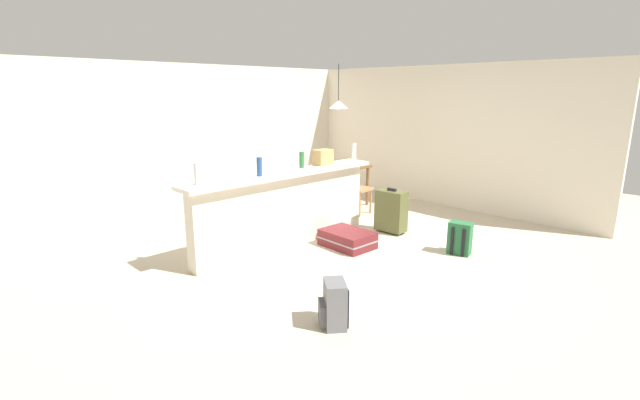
# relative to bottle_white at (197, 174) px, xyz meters

# --- Properties ---
(ground_plane) EXTENTS (13.00, 13.00, 0.05)m
(ground_plane) POSITION_rel_bottle_white_xyz_m (1.73, -0.41, -1.17)
(ground_plane) COLOR beige
(wall_back) EXTENTS (6.60, 0.10, 2.50)m
(wall_back) POSITION_rel_bottle_white_xyz_m (1.73, 2.64, 0.11)
(wall_back) COLOR silver
(wall_back) RESTS_ON ground_plane
(wall_right) EXTENTS (0.10, 6.00, 2.50)m
(wall_right) POSITION_rel_bottle_white_xyz_m (4.78, -0.11, 0.11)
(wall_right) COLOR silver
(wall_right) RESTS_ON ground_plane
(partition_half_wall) EXTENTS (2.80, 0.20, 0.97)m
(partition_half_wall) POSITION_rel_bottle_white_xyz_m (1.22, -0.06, -0.66)
(partition_half_wall) COLOR silver
(partition_half_wall) RESTS_ON ground_plane
(bar_countertop) EXTENTS (2.96, 0.40, 0.05)m
(bar_countertop) POSITION_rel_bottle_white_xyz_m (1.22, -0.06, -0.15)
(bar_countertop) COLOR white
(bar_countertop) RESTS_ON partition_half_wall
(bottle_white) EXTENTS (0.07, 0.07, 0.25)m
(bottle_white) POSITION_rel_bottle_white_xyz_m (0.00, 0.00, 0.00)
(bottle_white) COLOR silver
(bottle_white) RESTS_ON bar_countertop
(bottle_blue) EXTENTS (0.07, 0.07, 0.24)m
(bottle_blue) POSITION_rel_bottle_white_xyz_m (0.81, -0.07, -0.00)
(bottle_blue) COLOR #284C89
(bottle_blue) RESTS_ON bar_countertop
(bottle_green) EXTENTS (0.07, 0.07, 0.22)m
(bottle_green) POSITION_rel_bottle_white_xyz_m (1.61, 0.02, -0.01)
(bottle_green) COLOR #2D6B38
(bottle_green) RESTS_ON bar_countertop
(bottle_clear) EXTENTS (0.06, 0.06, 0.28)m
(bottle_clear) POSITION_rel_bottle_white_xyz_m (2.52, -0.13, 0.02)
(bottle_clear) COLOR silver
(bottle_clear) RESTS_ON bar_countertop
(grocery_bag) EXTENTS (0.26, 0.18, 0.22)m
(grocery_bag) POSITION_rel_bottle_white_xyz_m (1.98, -0.01, -0.01)
(grocery_bag) COLOR tan
(grocery_bag) RESTS_ON bar_countertop
(dining_table) EXTENTS (1.10, 0.80, 0.74)m
(dining_table) POSITION_rel_bottle_white_xyz_m (3.27, 0.96, -0.50)
(dining_table) COLOR brown
(dining_table) RESTS_ON ground_plane
(dining_chair_near_partition) EXTENTS (0.43, 0.43, 0.93)m
(dining_chair_near_partition) POSITION_rel_bottle_white_xyz_m (3.17, 0.42, -0.63)
(dining_chair_near_partition) COLOR #9E754C
(dining_chair_near_partition) RESTS_ON ground_plane
(pendant_lamp) EXTENTS (0.34, 0.34, 0.80)m
(pendant_lamp) POSITION_rel_bottle_white_xyz_m (3.32, 0.96, 0.68)
(pendant_lamp) COLOR black
(suitcase_flat_maroon) EXTENTS (0.52, 0.84, 0.22)m
(suitcase_flat_maroon) POSITION_rel_bottle_white_xyz_m (1.80, -0.67, -1.03)
(suitcase_flat_maroon) COLOR maroon
(suitcase_flat_maroon) RESTS_ON ground_plane
(backpack_green) EXTENTS (0.29, 0.31, 0.42)m
(backpack_green) POSITION_rel_bottle_white_xyz_m (2.63, -1.86, -0.94)
(backpack_green) COLOR #286B3D
(backpack_green) RESTS_ON ground_plane
(suitcase_upright_olive) EXTENTS (0.27, 0.46, 0.67)m
(suitcase_upright_olive) POSITION_rel_bottle_white_xyz_m (2.73, -0.69, -0.81)
(suitcase_upright_olive) COLOR #51562D
(suitcase_upright_olive) RESTS_ON ground_plane
(backpack_grey) EXTENTS (0.34, 0.34, 0.42)m
(backpack_grey) POSITION_rel_bottle_white_xyz_m (0.15, -1.99, -0.94)
(backpack_grey) COLOR slate
(backpack_grey) RESTS_ON ground_plane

